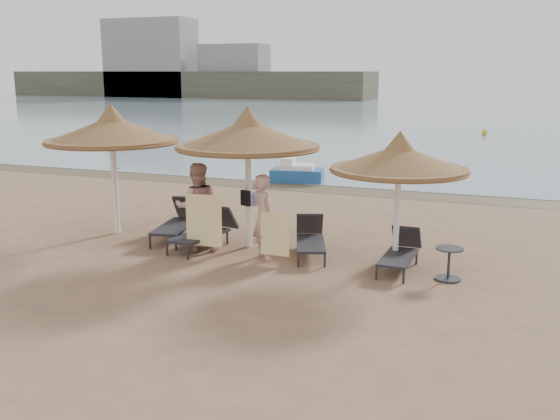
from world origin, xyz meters
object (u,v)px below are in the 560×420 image
(lounger_near_right, at_px, (310,238))
(side_table, at_px, (449,265))
(palapa_center, at_px, (248,135))
(pedal_boat, at_px, (297,173))
(palapa_right, at_px, (399,159))
(person_right, at_px, (264,210))
(lounger_far_left, at_px, (179,221))
(lounger_near_left, at_px, (206,230))
(lounger_far_right, at_px, (401,251))
(palapa_left, at_px, (112,130))
(person_left, at_px, (197,200))

(lounger_near_right, distance_m, side_table, 3.22)
(palapa_center, distance_m, side_table, 5.27)
(pedal_boat, bearing_deg, side_table, -65.96)
(palapa_right, xyz_separation_m, person_right, (-2.79, -0.57, -1.18))
(lounger_far_left, height_order, lounger_near_left, lounger_far_left)
(lounger_near_left, distance_m, side_table, 5.63)
(lounger_far_left, height_order, lounger_far_right, lounger_far_left)
(palapa_left, height_order, palapa_right, palapa_left)
(palapa_center, relative_size, palapa_right, 1.15)
(palapa_left, bearing_deg, side_table, -5.23)
(lounger_near_left, distance_m, lounger_near_right, 2.50)
(lounger_far_left, distance_m, lounger_far_right, 5.62)
(person_left, bearing_deg, palapa_left, -40.73)
(side_table, distance_m, pedal_boat, 11.59)
(lounger_near_right, bearing_deg, person_right, -159.36)
(palapa_center, height_order, pedal_boat, palapa_center)
(lounger_far_left, bearing_deg, palapa_center, -14.83)
(person_right, bearing_deg, lounger_far_right, -135.27)
(pedal_boat, bearing_deg, lounger_far_left, -100.82)
(palapa_left, distance_m, lounger_far_right, 7.65)
(person_left, xyz_separation_m, pedal_boat, (-0.91, 9.47, -0.85))
(lounger_far_right, relative_size, person_right, 0.83)
(person_right, bearing_deg, lounger_near_right, -102.43)
(lounger_far_right, bearing_deg, lounger_near_left, -178.53)
(pedal_boat, bearing_deg, person_left, -94.87)
(palapa_center, height_order, palapa_right, palapa_center)
(lounger_far_right, bearing_deg, lounger_near_right, 173.03)
(lounger_near_right, distance_m, lounger_far_right, 2.13)
(lounger_far_right, bearing_deg, person_left, -174.08)
(palapa_left, height_order, person_left, palapa_left)
(lounger_near_left, xyz_separation_m, lounger_near_right, (2.48, 0.30, -0.03))
(palapa_center, xyz_separation_m, pedal_boat, (-1.89, 8.78, -2.30))
(lounger_near_right, distance_m, pedal_boat, 9.46)
(palapa_center, height_order, person_right, palapa_center)
(lounger_far_left, relative_size, lounger_near_left, 1.06)
(palapa_center, bearing_deg, person_left, -144.92)
(lounger_far_right, xyz_separation_m, person_left, (-4.61, -0.33, 0.82))
(palapa_right, relative_size, pedal_boat, 1.38)
(lounger_far_right, height_order, pedal_boat, pedal_boat)
(person_right, bearing_deg, side_table, -143.35)
(palapa_center, xyz_separation_m, palapa_right, (3.49, -0.17, -0.35))
(lounger_near_right, xyz_separation_m, pedal_boat, (-3.42, 8.82, -0.04))
(lounger_near_left, height_order, pedal_boat, pedal_boat)
(lounger_near_left, relative_size, pedal_boat, 0.99)
(lounger_near_right, bearing_deg, side_table, -33.23)
(palapa_center, relative_size, side_table, 5.06)
(lounger_far_right, bearing_deg, palapa_left, 179.17)
(lounger_far_left, distance_m, person_left, 1.50)
(palapa_left, xyz_separation_m, lounger_near_right, (5.20, -0.01, -2.25))
(person_left, bearing_deg, pedal_boat, -111.27)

